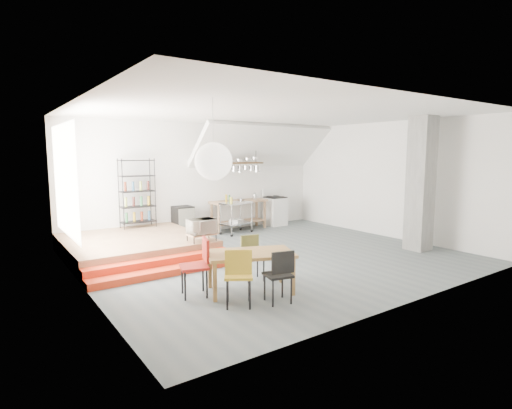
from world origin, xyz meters
TOP-DOWN VIEW (x-y plane):
  - floor at (0.00, 0.00)m, footprint 8.00×8.00m
  - wall_back at (0.00, 3.50)m, footprint 8.00×0.04m
  - wall_left at (-4.00, 0.00)m, footprint 0.04×7.00m
  - wall_right at (4.00, 0.00)m, footprint 0.04×7.00m
  - ceiling at (0.00, 0.00)m, footprint 8.00×7.00m
  - slope_ceiling at (1.80, 2.90)m, footprint 4.40×1.44m
  - window_pane at (-3.98, 1.50)m, footprint 0.02×2.50m
  - platform at (-2.50, 2.00)m, footprint 3.00×3.00m
  - step_lower at (-2.50, 0.05)m, footprint 3.00×0.35m
  - step_upper at (-2.50, 0.40)m, footprint 3.00×0.35m
  - concrete_column at (3.30, -1.50)m, footprint 0.50×0.50m
  - kitchen_counter at (1.10, 3.15)m, footprint 1.80×0.60m
  - stove at (2.50, 3.16)m, footprint 0.60×0.60m
  - pot_rack at (1.13, 2.92)m, footprint 1.20×0.50m
  - wire_shelving at (-2.00, 3.20)m, footprint 0.88×0.38m
  - microwave_shelf at (-1.40, 0.75)m, footprint 0.60×0.40m
  - paper_lantern at (-2.27, -1.41)m, footprint 0.60×0.60m
  - dining_table at (-1.71, -1.64)m, footprint 1.63×1.28m
  - chair_mustard at (-2.26, -2.13)m, footprint 0.58×0.58m
  - chair_black at (-1.65, -2.36)m, footprint 0.47×0.47m
  - chair_olive at (-1.31, -1.10)m, footprint 0.45×0.45m
  - chair_red at (-2.51, -1.31)m, footprint 0.54×0.54m
  - rolling_cart at (0.72, 2.70)m, footprint 1.03×0.74m
  - mini_fridge at (-0.73, 3.20)m, footprint 0.51×0.51m
  - microwave at (-1.40, 0.75)m, footprint 0.59×0.40m
  - bowl at (1.15, 3.10)m, footprint 0.29×0.29m

SIDE VIEW (x-z plane):
  - floor at x=0.00m, z-range 0.00..0.00m
  - step_lower at x=-2.50m, z-range 0.00..0.13m
  - step_upper at x=-2.50m, z-range 0.00..0.27m
  - platform at x=-2.50m, z-range 0.00..0.40m
  - mini_fridge at x=-0.73m, z-range 0.00..0.86m
  - stove at x=2.50m, z-range -0.11..1.07m
  - chair_olive at x=-1.31m, z-range 0.08..0.90m
  - chair_black at x=-1.65m, z-range 0.08..0.94m
  - microwave_shelf at x=-1.40m, z-range 0.46..0.63m
  - chair_mustard at x=-2.26m, z-range 0.09..1.01m
  - chair_red at x=-2.51m, z-range 0.09..1.05m
  - rolling_cart at x=0.72m, z-range 0.14..1.06m
  - dining_table at x=-1.71m, z-range 0.27..0.95m
  - kitchen_counter at x=1.10m, z-range 0.17..1.08m
  - microwave at x=-1.40m, z-range 0.56..0.89m
  - bowl at x=1.15m, z-range 0.91..0.97m
  - wire_shelving at x=-2.00m, z-range 0.43..2.23m
  - wall_back at x=0.00m, z-range 0.00..3.20m
  - wall_left at x=-4.00m, z-range 0.00..3.20m
  - wall_right at x=4.00m, z-range 0.00..3.20m
  - concrete_column at x=3.30m, z-range 0.00..3.20m
  - window_pane at x=-3.98m, z-range 0.70..2.90m
  - pot_rack at x=1.13m, z-range 1.26..2.69m
  - paper_lantern at x=-2.27m, z-range 1.90..2.50m
  - slope_ceiling at x=1.80m, z-range 1.89..3.21m
  - ceiling at x=0.00m, z-range 3.19..3.21m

